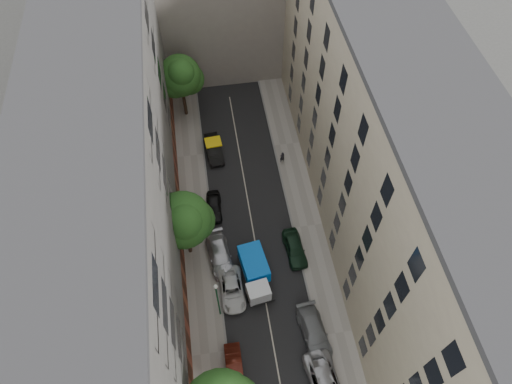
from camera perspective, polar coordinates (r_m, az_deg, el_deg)
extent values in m
plane|color=#4C4C49|center=(45.73, -0.29, -5.25)|extent=(120.00, 120.00, 0.00)
cube|color=black|center=(45.72, -0.29, -5.24)|extent=(8.00, 44.00, 0.02)
cube|color=gray|center=(45.60, -7.18, -6.09)|extent=(3.00, 44.00, 0.15)
cube|color=gray|center=(46.38, 6.46, -4.25)|extent=(3.00, 44.00, 0.15)
cube|color=#52504D|center=(38.02, -16.98, 0.22)|extent=(8.00, 44.00, 20.00)
cube|color=tan|center=(39.87, 15.51, 4.23)|extent=(8.00, 44.00, 20.00)
cube|color=black|center=(43.01, -0.09, -10.59)|extent=(2.81, 5.55, 0.30)
cube|color=silver|center=(41.46, 0.31, -12.41)|extent=(2.17, 1.84, 1.67)
cube|color=#0C71F2|center=(42.44, -0.28, -8.94)|extent=(2.65, 3.82, 1.77)
cylinder|color=black|center=(42.35, -0.97, -13.12)|extent=(0.28, 0.83, 0.83)
cylinder|color=black|center=(42.47, 1.58, -12.75)|extent=(0.28, 0.83, 0.83)
cylinder|color=black|center=(43.74, -1.64, -8.97)|extent=(0.28, 0.83, 0.83)
cylinder|color=black|center=(43.85, 0.81, -8.64)|extent=(0.28, 0.83, 0.83)
imported|color=#4D180F|center=(40.31, -2.73, -21.00)|extent=(1.37, 3.87, 1.27)
imported|color=silver|center=(42.46, -3.03, -12.07)|extent=(2.23, 4.69, 1.29)
imported|color=#B7B6BB|center=(43.90, -4.55, -7.84)|extent=(2.74, 5.39, 1.50)
imported|color=black|center=(46.82, -5.29, -1.85)|extent=(1.73, 3.91, 1.31)
imported|color=black|center=(51.33, -5.28, 5.37)|extent=(1.95, 4.66, 1.50)
imported|color=#B3B3B8|center=(40.26, 8.61, -22.58)|extent=(3.01, 5.58, 1.49)
imported|color=slate|center=(41.26, 7.28, -16.98)|extent=(2.57, 5.24, 1.47)
imported|color=black|center=(44.27, 4.87, -7.01)|extent=(2.00, 4.44, 1.48)
cylinder|color=#382619|center=(43.88, -8.40, -6.43)|extent=(0.36, 0.36, 2.78)
cylinder|color=#382619|center=(41.82, -8.79, -4.87)|extent=(0.24, 0.24, 1.99)
sphere|color=#1B4617|center=(40.17, -9.14, -3.47)|extent=(5.13, 5.13, 5.13)
sphere|color=#1B4617|center=(41.13, -7.76, -3.54)|extent=(3.85, 3.85, 3.85)
sphere|color=#1B4617|center=(40.44, -9.98, -4.61)|extent=(3.59, 3.59, 3.59)
sphere|color=#1B4617|center=(38.85, -8.97, -3.64)|extent=(3.33, 3.33, 3.33)
cylinder|color=#382619|center=(55.34, -8.87, 10.71)|extent=(0.36, 0.36, 2.83)
cylinder|color=#382619|center=(53.69, -9.21, 12.55)|extent=(0.24, 0.24, 2.02)
sphere|color=#1B4617|center=(52.39, -9.50, 14.15)|extent=(4.68, 4.68, 4.68)
sphere|color=#1B4617|center=(53.30, -8.40, 13.77)|extent=(3.51, 3.51, 3.51)
sphere|color=#1B4617|center=(52.42, -10.16, 13.22)|extent=(3.28, 3.28, 3.28)
sphere|color=#1B4617|center=(51.10, -9.38, 14.49)|extent=(3.04, 3.04, 3.04)
cylinder|color=#1B6036|center=(39.49, -4.76, -13.45)|extent=(0.14, 0.14, 5.86)
sphere|color=silver|center=(36.70, -5.09, -11.72)|extent=(0.36, 0.36, 0.36)
imported|color=black|center=(50.27, 3.30, 4.39)|extent=(0.61, 0.46, 1.51)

